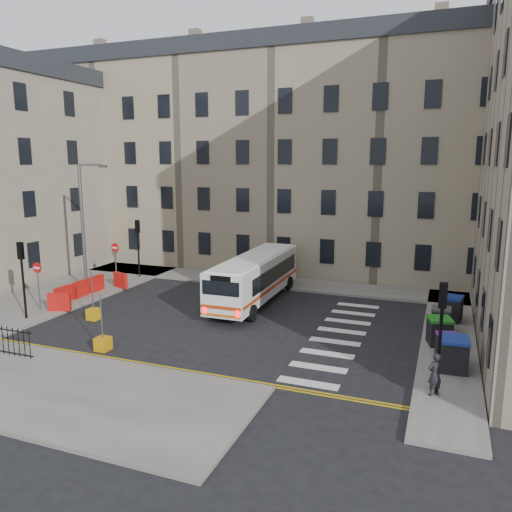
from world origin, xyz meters
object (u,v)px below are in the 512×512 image
Objects in this scene: wheelie_bin_e at (451,308)px; bollard_chevron at (103,344)px; bus at (255,276)px; wheelie_bin_c at (439,331)px; wheelie_bin_d at (441,319)px; wheelie_bin_a at (454,354)px; streetlamp at (83,226)px; wheelie_bin_b at (448,348)px; bollard_yellow at (94,314)px; pedestrian at (435,374)px.

wheelie_bin_e is 17.53m from bollard_chevron.
bus is 7.59× the size of wheelie_bin_e.
wheelie_bin_c is 2.08m from wheelie_bin_d.
bollard_chevron is at bearing -171.61° from wheelie_bin_a.
wheelie_bin_e is at bearing -1.35° from bus.
wheelie_bin_b is (21.95, -4.10, -3.62)m from streetlamp.
bollard_yellow is at bearing -138.41° from bus.
bollard_chevron is at bearing -38.75° from pedestrian.
wheelie_bin_a is at bearing -32.54° from bus.
wheelie_bin_a is (11.12, -6.83, -0.76)m from bus.
pedestrian is at bearing -10.19° from bollard_yellow.
pedestrian is 2.64× the size of bollard_yellow.
wheelie_bin_d reaches higher than wheelie_bin_b.
wheelie_bin_e is 0.85× the size of pedestrian.
wheelie_bin_b is 1.91m from wheelie_bin_c.
wheelie_bin_d is at bearing 14.12° from bollard_yellow.
wheelie_bin_a is 14.98m from bollard_chevron.
wheelie_bin_a is 1.00× the size of wheelie_bin_e.
wheelie_bin_e is at bearing 76.86° from wheelie_bin_d.
wheelie_bin_b reaches higher than bollard_yellow.
wheelie_bin_c is 15.21m from bollard_chevron.
wheelie_bin_a is 2.67m from pedestrian.
streetlamp is 5.14× the size of pedestrian.
bollard_chevron is (-14.45, -3.90, -0.42)m from wheelie_bin_b.
wheelie_bin_d is 0.72× the size of pedestrian.
wheelie_bin_a is 4.94m from wheelie_bin_d.
bollard_yellow is at bearing -47.14° from streetlamp.
wheelie_bin_a reaches higher than bollard_yellow.
wheelie_bin_e is at bearing 4.42° from streetlamp.
wheelie_bin_a reaches higher than wheelie_bin_e.
bollard_yellow is (-17.31, 3.11, -0.64)m from pedestrian.
bollard_chevron is at bearing -149.44° from wheelie_bin_d.
bus is 7.61× the size of wheelie_bin_c.
wheelie_bin_b is 0.90× the size of wheelie_bin_c.
bus is 8.96× the size of wheelie_bin_d.
pedestrian is (-0.05, -5.41, 0.16)m from wheelie_bin_c.
bus reaches higher than wheelie_bin_c.
bus reaches higher than wheelie_bin_a.
pedestrian is 17.60m from bollard_yellow.
wheelie_bin_b is (-0.22, 0.95, -0.11)m from wheelie_bin_a.
wheelie_bin_b is at bearing -10.59° from streetlamp.
wheelie_bin_c is 5.41m from pedestrian.
wheelie_bin_a is at bearing 11.36° from bollard_chevron.
pedestrian is (-0.66, -2.58, 0.11)m from wheelie_bin_a.
wheelie_bin_e is at bearing 74.60° from wheelie_bin_b.
streetlamp reaches higher than pedestrian.
wheelie_bin_c is 2.24× the size of bollard_chevron.
wheelie_bin_b is 2.01× the size of bollard_yellow.
streetlamp is at bearing 164.19° from wheelie_bin_a.
bollard_yellow and bollard_chevron have the same top height.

